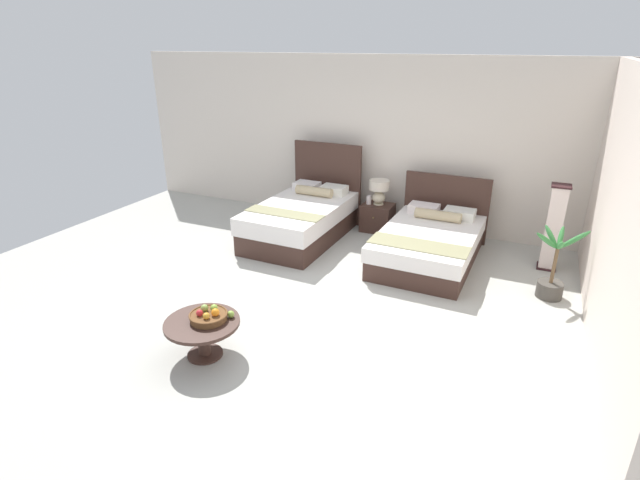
# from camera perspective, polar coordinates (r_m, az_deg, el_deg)

# --- Properties ---
(ground_plane) EXTENTS (9.88, 9.69, 0.02)m
(ground_plane) POSITION_cam_1_polar(r_m,az_deg,el_deg) (6.23, -0.64, -6.80)
(ground_plane) COLOR #B2B2A9
(wall_back) EXTENTS (9.88, 0.12, 2.82)m
(wall_back) POSITION_cam_1_polar(r_m,az_deg,el_deg) (8.45, 8.32, 11.11)
(wall_back) COLOR silver
(wall_back) RESTS_ON ground
(wall_side_right) EXTENTS (0.12, 5.29, 2.82)m
(wall_side_right) POSITION_cam_1_polar(r_m,az_deg,el_deg) (5.61, 31.74, 2.24)
(wall_side_right) COLOR beige
(wall_side_right) RESTS_ON ground
(bed_near_window) EXTENTS (1.27, 2.14, 1.40)m
(bed_near_window) POSITION_cam_1_polar(r_m,az_deg,el_deg) (7.94, -2.07, 2.58)
(bed_near_window) COLOR #3C261F
(bed_near_window) RESTS_ON ground
(bed_near_corner) EXTENTS (1.37, 2.09, 1.06)m
(bed_near_corner) POSITION_cam_1_polar(r_m,az_deg,el_deg) (7.32, 12.70, -0.25)
(bed_near_corner) COLOR #3C261F
(bed_near_corner) RESTS_ON ground
(nightstand) EXTENTS (0.51, 0.46, 0.46)m
(nightstand) POSITION_cam_1_polar(r_m,az_deg,el_deg) (8.35, 6.73, 2.64)
(nightstand) COLOR #3C261F
(nightstand) RESTS_ON ground
(table_lamp) EXTENTS (0.33, 0.33, 0.42)m
(table_lamp) POSITION_cam_1_polar(r_m,az_deg,el_deg) (8.22, 6.92, 5.88)
(table_lamp) COLOR beige
(table_lamp) RESTS_ON nightstand
(vase) EXTENTS (0.08, 0.08, 0.15)m
(vase) POSITION_cam_1_polar(r_m,az_deg,el_deg) (8.27, 5.72, 4.69)
(vase) COLOR silver
(vase) RESTS_ON nightstand
(coffee_table) EXTENTS (0.76, 0.76, 0.40)m
(coffee_table) POSITION_cam_1_polar(r_m,az_deg,el_deg) (5.16, -13.55, -10.18)
(coffee_table) COLOR #3C261F
(coffee_table) RESTS_ON ground
(fruit_bowl) EXTENTS (0.39, 0.39, 0.14)m
(fruit_bowl) POSITION_cam_1_polar(r_m,az_deg,el_deg) (5.09, -12.90, -8.60)
(fruit_bowl) COLOR brown
(fruit_bowl) RESTS_ON coffee_table
(loose_apple) EXTENTS (0.07, 0.07, 0.07)m
(loose_apple) POSITION_cam_1_polar(r_m,az_deg,el_deg) (5.10, -10.39, -8.53)
(loose_apple) COLOR #89AA42
(loose_apple) RESTS_ON coffee_table
(floor_lamp_corner) EXTENTS (0.25, 0.25, 1.23)m
(floor_lamp_corner) POSITION_cam_1_polar(r_m,az_deg,el_deg) (7.50, 25.63, 1.30)
(floor_lamp_corner) COLOR #32181B
(floor_lamp_corner) RESTS_ON ground
(potted_palm) EXTENTS (0.62, 0.50, 0.96)m
(potted_palm) POSITION_cam_1_polar(r_m,az_deg,el_deg) (6.77, 25.45, -4.03)
(potted_palm) COLOR #46413B
(potted_palm) RESTS_ON ground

